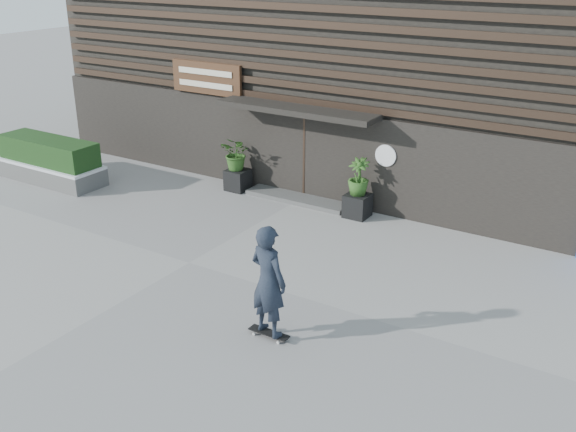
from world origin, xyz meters
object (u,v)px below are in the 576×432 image
Objects in this scene: raised_bed at (52,172)px; planter_pot_right at (357,206)px; skateboarder at (268,281)px; planter_pot_left at (238,180)px.

planter_pot_right is at bearing 14.36° from raised_bed.
raised_bed is 10.88m from skateboarder.
skateboarder reaches higher than planter_pot_left.
planter_pot_left is 1.00× the size of planter_pot_right.
skateboarder is at bearing -19.64° from raised_bed.
raised_bed is 1.63× the size of skateboarder.
planter_pot_left is 3.80m from planter_pot_right.
raised_bed is at bearing 160.36° from skateboarder.
raised_bed is at bearing -156.05° from planter_pot_left.
planter_pot_right is (3.80, 0.00, 0.00)m from planter_pot_left.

